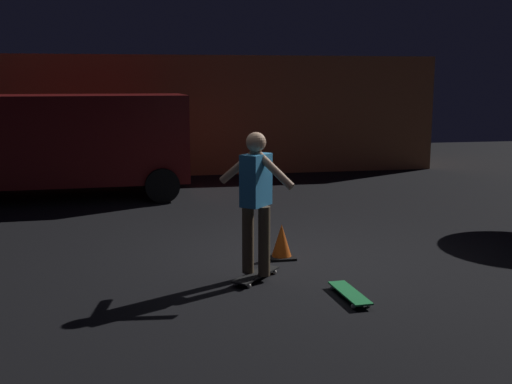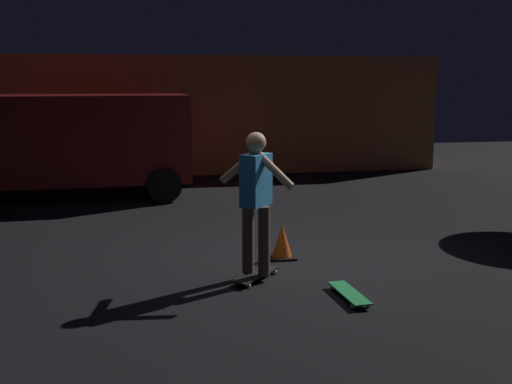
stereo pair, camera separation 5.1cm
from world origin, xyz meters
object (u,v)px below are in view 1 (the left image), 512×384
skateboard_ridden (256,275)px  parked_van (68,139)px  skater (256,193)px  traffic_cone (282,243)px  skateboard_spare (350,293)px

skateboard_ridden → parked_van: bearing=114.5°
parked_van → skateboard_ridden: bearing=-65.5°
parked_van → skater: (2.68, -5.88, -0.12)m
traffic_cone → parked_van: bearing=122.2°
parked_van → skater: parked_van is taller
skateboard_spare → traffic_cone: traffic_cone is taller
parked_van → skateboard_ridden: 6.56m
skateboard_ridden → skateboard_spare: size_ratio=0.91×
skateboard_ridden → skateboard_spare: same height
skateboard_ridden → traffic_cone: 0.98m
skateboard_ridden → skateboard_spare: (0.87, -0.82, 0.00)m
parked_van → traffic_cone: parked_van is taller
skater → traffic_cone: 1.27m
skateboard_ridden → skateboard_spare: bearing=-43.1°
skateboard_spare → skater: skater is taller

